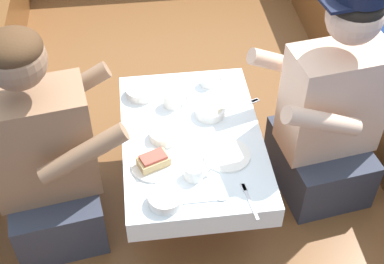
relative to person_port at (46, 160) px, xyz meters
The scene contains 19 objects.
ground_plane 0.90m from the person_port, 19.25° to the left, with size 60.00×60.00×0.00m, color navy.
boat_deck 0.82m from the person_port, 19.25° to the left, with size 1.90×3.68×0.25m, color brown.
gunwale_starboard 1.54m from the person_port, ahead, with size 0.06×3.68×0.34m, color brown.
cockpit_table 0.59m from the person_port, ahead, with size 0.57×0.83×0.40m.
person_port is the anchor object (origin of this frame).
person_starboard 1.18m from the person_port, ahead, with size 0.56×0.51×1.04m.
plate_sandwich 0.43m from the person_port, 11.45° to the right, with size 0.18×0.18×0.01m.
plate_bread 0.71m from the person_port, ahead, with size 0.19×0.19×0.01m.
sandwich 0.43m from the person_port, 11.45° to the right, with size 0.14×0.11×0.05m.
bowl_port_near 0.70m from the person_port, 15.03° to the left, with size 0.13×0.13×0.04m.
bowl_starboard_near 0.52m from the person_port, 41.22° to the left, with size 0.14×0.14×0.04m.
bowl_center_far 0.48m from the person_port, ahead, with size 0.12×0.12×0.04m.
bowl_port_far 0.52m from the person_port, 30.63° to the right, with size 0.13×0.13×0.04m.
coffee_cup_port 0.59m from the person_port, 26.46° to the left, with size 0.11×0.08×0.06m.
coffee_cup_starboard 0.80m from the person_port, 28.49° to the left, with size 0.10×0.07×0.05m.
coffee_cup_center 0.59m from the person_port, 15.23° to the right, with size 0.11×0.08×0.06m.
utensil_spoon_port 0.67m from the person_port, 24.48° to the right, with size 0.17×0.02×0.01m.
utensil_fork_starboard 0.80m from the person_port, 20.74° to the right, with size 0.04×0.17×0.00m.
utensil_fork_port 0.87m from the person_port, 14.89° to the left, with size 0.17×0.08×0.00m.
Camera 1 is at (-0.19, -1.68, 2.20)m, focal length 50.00 mm.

